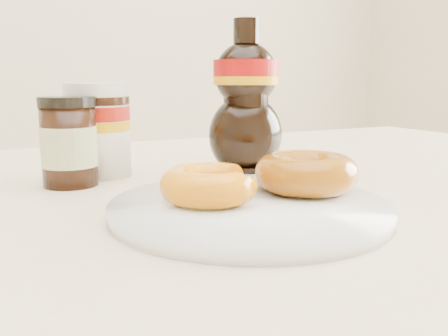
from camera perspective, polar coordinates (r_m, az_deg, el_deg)
name	(u,v)px	position (r m, az deg, el deg)	size (l,w,h in m)	color
dining_table	(222,263)	(0.57, -0.22, -10.80)	(1.40, 0.90, 0.75)	beige
plate	(249,208)	(0.45, 2.93, -4.55)	(0.25, 0.25, 0.01)	white
donut_bitten	(209,185)	(0.45, -1.70, -1.90)	(0.09, 0.09, 0.03)	orange
donut_whole	(306,173)	(0.50, 9.38, -0.52)	(0.10, 0.10, 0.04)	#8F4009
nutella_jar	(97,126)	(0.64, -14.30, 4.64)	(0.08, 0.08, 0.12)	white
syrup_bottle	(246,96)	(0.66, 2.51, 8.17)	(0.10, 0.09, 0.20)	black
dark_jar	(69,143)	(0.59, -17.31, 2.78)	(0.06, 0.06, 0.10)	black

